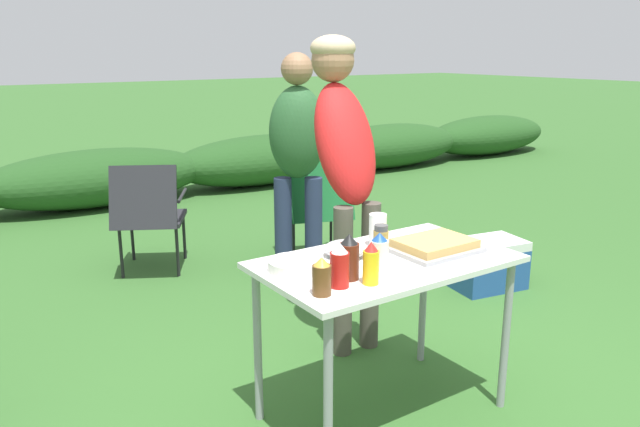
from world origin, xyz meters
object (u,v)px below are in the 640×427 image
Objects in this scene: folding_table at (386,276)px; camp_chair_green_behind_table at (317,205)px; mixing_bowl at (345,249)px; mayo_bottle at (379,252)px; standing_person_in_olive_jacket at (345,152)px; cooler_box at (487,264)px; beer_bottle at (322,277)px; plate_stack at (294,265)px; mustard_bottle at (371,264)px; bbq_sauce_bottle at (349,258)px; ketchup_bottle at (340,266)px; standing_person_in_dark_puffer at (298,151)px; paper_cup_stack at (378,230)px; food_tray at (435,246)px; spice_jar at (381,244)px; camp_chair_near_hedge at (149,212)px.

camp_chair_green_behind_table is (0.89, 1.86, -0.20)m from folding_table.
mixing_bowl is 0.21m from mayo_bottle.
cooler_box is at bearing 7.20° from standing_person_in_olive_jacket.
mayo_bottle reaches higher than beer_bottle.
plate_stack is 1.27× the size of mustard_bottle.
bbq_sauce_bottle is at bearing 22.96° from beer_bottle.
ketchup_bottle is at bearing -163.95° from mayo_bottle.
folding_table is 0.86m from standing_person_in_olive_jacket.
standing_person_in_dark_puffer is at bearing 65.28° from mixing_bowl.
mixing_bowl is 0.36× the size of cooler_box.
mayo_bottle reaches higher than camp_chair_green_behind_table.
mustard_bottle is at bearing -132.30° from paper_cup_stack.
food_tray is at bearing -68.59° from standing_person_in_dark_puffer.
paper_cup_stack is 0.23m from spice_jar.
plate_stack is 0.26× the size of camp_chair_green_behind_table.
food_tray is 0.72m from beer_bottle.
mixing_bowl is at bearing 132.92° from folding_table.
mayo_bottle is 0.90m from standing_person_in_olive_jacket.
standing_person_in_olive_jacket is at bearing 59.48° from mustard_bottle.
spice_jar is 2.13m from camp_chair_green_behind_table.
camp_chair_green_behind_table is at bearing 59.43° from bbq_sauce_bottle.
mayo_bottle reaches higher than plate_stack.
camp_chair_green_behind_table is at bearing 65.56° from standing_person_in_olive_jacket.
plate_stack is 0.41× the size of cooler_box.
ketchup_bottle is 1.06× the size of spice_jar.
food_tray is at bearing -138.42° from cooler_box.
camp_chair_near_hedge is at bearing 92.89° from mixing_bowl.
mayo_bottle is at bearing -84.65° from mixing_bowl.
beer_bottle is 2.46m from camp_chair_green_behind_table.
folding_table is 2.07m from camp_chair_green_behind_table.
mixing_bowl is 1.03× the size of bbq_sauce_bottle.
spice_jar is at bearing -112.17° from standing_person_in_olive_jacket.
bbq_sauce_bottle is 2.51m from camp_chair_near_hedge.
mayo_bottle is (0.30, -0.18, 0.05)m from plate_stack.
bbq_sauce_bottle reaches higher than mayo_bottle.
cooler_box is at bearing 25.51° from bbq_sauce_bottle.
paper_cup_stack is (-0.16, 0.20, 0.05)m from food_tray.
standing_person_in_dark_puffer reaches higher than camp_chair_green_behind_table.
paper_cup_stack reaches higher than camp_chair_green_behind_table.
ketchup_bottle is 1.96m from standing_person_in_dark_puffer.
paper_cup_stack is 0.82× the size of bbq_sauce_bottle.
standing_person_in_olive_jacket is (0.20, 0.53, 0.27)m from paper_cup_stack.
folding_table is 7.28× the size of paper_cup_stack.
food_tray is 2.00× the size of bbq_sauce_bottle.
ketchup_bottle is at bearing -169.66° from food_tray.
camp_chair_near_hedge is at bearing 87.31° from ketchup_bottle.
mixing_bowl is 1.94m from cooler_box.
mustard_bottle is at bearing -61.10° from camp_chair_near_hedge.
mayo_bottle is at bearing 8.16° from bbq_sauce_bottle.
mixing_bowl is 0.17m from spice_jar.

